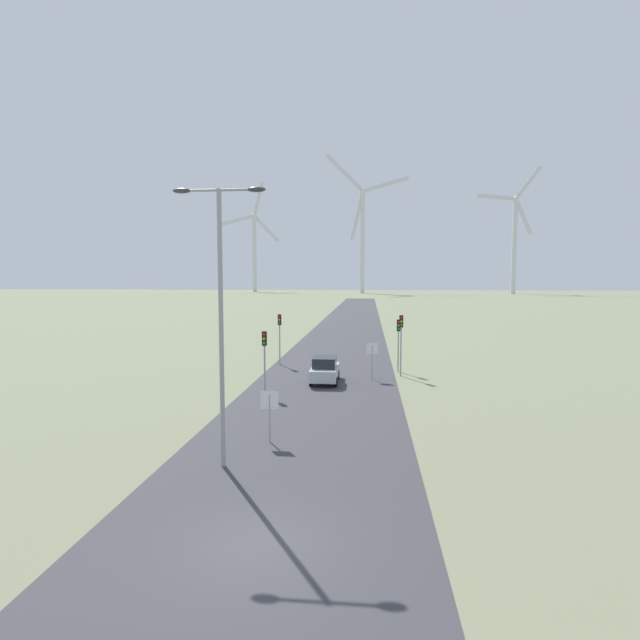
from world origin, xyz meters
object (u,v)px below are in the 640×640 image
object	(u,v)px
traffic_light_post_near_right	(401,332)
traffic_light_post_mid_left	(280,328)
traffic_light_post_near_left	(264,348)
wind_turbine_center	(515,236)
stop_sign_near	(270,407)
traffic_light_post_mid_right	(398,334)
wind_turbine_left	(362,230)
stop_sign_far	(372,354)
wind_turbine_far_left	(254,245)
streetlamp	(221,295)
car_approaching	(325,370)

from	to	relation	value
traffic_light_post_near_right	traffic_light_post_mid_left	distance (m)	10.64
traffic_light_post_near_left	wind_turbine_center	world-z (taller)	wind_turbine_center
stop_sign_near	traffic_light_post_mid_right	distance (m)	18.80
traffic_light_post_mid_right	wind_turbine_center	size ratio (longest dim) A/B	0.07
wind_turbine_left	wind_turbine_center	size ratio (longest dim) A/B	1.11
stop_sign_far	wind_turbine_far_left	xyz separation A→B (m)	(-61.75, 229.93, 23.53)
traffic_light_post_near_right	wind_turbine_far_left	bearing A→B (deg)	105.62
traffic_light_post_mid_right	traffic_light_post_mid_left	bearing A→B (deg)	167.04
stop_sign_far	traffic_light_post_mid_left	bearing A→B (deg)	144.72
streetlamp	wind_turbine_left	distance (m)	228.22
stop_sign_near	traffic_light_post_mid_left	world-z (taller)	traffic_light_post_mid_left
wind_turbine_far_left	wind_turbine_left	xyz separation A→B (m)	(58.14, -20.25, 5.39)
streetlamp	wind_turbine_far_left	world-z (taller)	wind_turbine_far_left
traffic_light_post_near_right	wind_turbine_center	world-z (taller)	wind_turbine_center
stop_sign_near	wind_turbine_center	distance (m)	236.15
traffic_light_post_near_right	wind_turbine_far_left	xyz separation A→B (m)	(-63.88, 228.46, 22.07)
wind_turbine_center	traffic_light_post_mid_left	bearing A→B (deg)	-110.35
stop_sign_far	traffic_light_post_near_left	bearing A→B (deg)	-142.41
stop_sign_far	traffic_light_post_mid_left	xyz separation A→B (m)	(-7.73, 5.47, 1.27)
wind_turbine_left	wind_turbine_center	xyz separation A→B (m)	(71.40, -0.68, -3.48)
streetlamp	traffic_light_post_mid_left	distance (m)	23.07
stop_sign_near	wind_turbine_left	distance (m)	225.88
traffic_light_post_near_right	wind_turbine_left	xyz separation A→B (m)	(-5.75, 208.21, 27.46)
traffic_light_post_mid_right	streetlamp	bearing A→B (deg)	-111.12
traffic_light_post_near_left	wind_turbine_far_left	distance (m)	242.52
traffic_light_post_mid_right	car_approaching	world-z (taller)	traffic_light_post_mid_right
car_approaching	wind_turbine_center	distance (m)	223.62
traffic_light_post_near_left	traffic_light_post_mid_right	world-z (taller)	traffic_light_post_mid_right
stop_sign_near	wind_turbine_center	xyz separation A→B (m)	(72.40, 223.31, 25.68)
stop_sign_far	traffic_light_post_near_left	size ratio (longest dim) A/B	0.67
stop_sign_far	car_approaching	size ratio (longest dim) A/B	0.65
traffic_light_post_mid_right	wind_turbine_far_left	xyz separation A→B (m)	(-63.79, 226.71, 22.39)
wind_turbine_far_left	wind_turbine_center	xyz separation A→B (m)	(129.53, -20.93, 1.91)
wind_turbine_center	streetlamp	bearing A→B (deg)	-108.03
car_approaching	streetlamp	bearing A→B (deg)	-99.17
traffic_light_post_near_right	car_approaching	bearing A→B (deg)	-152.43
car_approaching	traffic_light_post_mid_right	bearing A→B (deg)	40.67
traffic_light_post_near_right	car_approaching	xyz separation A→B (m)	(-5.43, -2.84, -2.41)
car_approaching	wind_turbine_far_left	size ratio (longest dim) A/B	0.07
traffic_light_post_near_left	traffic_light_post_near_right	bearing A→B (deg)	36.88
traffic_light_post_near_left	traffic_light_post_mid_right	bearing A→B (deg)	43.75
traffic_light_post_near_left	traffic_light_post_mid_left	world-z (taller)	traffic_light_post_mid_left
streetlamp	traffic_light_post_near_right	world-z (taller)	streetlamp
streetlamp	traffic_light_post_near_left	world-z (taller)	streetlamp
traffic_light_post_near_left	traffic_light_post_mid_left	xyz separation A→B (m)	(-0.96, 10.68, 0.21)
traffic_light_post_mid_left	wind_turbine_left	world-z (taller)	wind_turbine_left
wind_turbine_left	wind_turbine_center	bearing A→B (deg)	-0.54
wind_turbine_far_left	wind_turbine_center	distance (m)	131.23
traffic_light_post_mid_left	car_approaching	bearing A→B (deg)	-57.10
streetlamp	traffic_light_post_near_right	distance (m)	20.63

